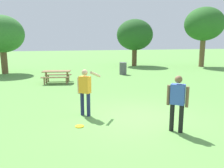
{
  "coord_description": "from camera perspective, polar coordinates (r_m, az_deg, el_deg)",
  "views": [
    {
      "loc": [
        -3.12,
        -6.64,
        2.57
      ],
      "look_at": [
        -0.58,
        1.25,
        1.0
      ],
      "focal_mm": 35.99,
      "sensor_mm": 36.0,
      "label": 1
    }
  ],
  "objects": [
    {
      "name": "frisbee",
      "position": [
        7.08,
        -8.26,
        -10.57
      ],
      "size": [
        0.27,
        0.27,
        0.03
      ],
      "primitive_type": "cylinder",
      "color": "yellow",
      "rests_on": "ground"
    },
    {
      "name": "tree_slender_mid",
      "position": [
        25.23,
        22.37,
        13.83
      ],
      "size": [
        3.92,
        3.92,
        5.99
      ],
      "color": "brown",
      "rests_on": "ground"
    },
    {
      "name": "tree_broad_center",
      "position": [
        20.22,
        -26.2,
        11.26
      ],
      "size": [
        3.45,
        3.45,
        4.64
      ],
      "color": "brown",
      "rests_on": "ground"
    },
    {
      "name": "trash_can_further_along",
      "position": [
        17.82,
        2.81,
        3.97
      ],
      "size": [
        0.59,
        0.59,
        0.96
      ],
      "color": "#515156",
      "rests_on": "ground"
    },
    {
      "name": "picnic_table_near",
      "position": [
        14.54,
        -13.86,
        2.47
      ],
      "size": [
        1.98,
        1.78,
        0.77
      ],
      "color": "olive",
      "rests_on": "ground"
    },
    {
      "name": "person_thrower",
      "position": [
        7.82,
        -6.82,
        -1.23
      ],
      "size": [
        0.84,
        0.47,
        1.64
      ],
      "color": "#1E234C",
      "rests_on": "ground"
    },
    {
      "name": "tree_far_right",
      "position": [
        24.37,
        5.8,
        12.27
      ],
      "size": [
        3.8,
        3.8,
        4.9
      ],
      "color": "brown",
      "rests_on": "ground"
    },
    {
      "name": "person_catcher",
      "position": [
        6.62,
        16.28,
        -3.95
      ],
      "size": [
        0.46,
        0.46,
        1.64
      ],
      "color": "black",
      "rests_on": "ground"
    },
    {
      "name": "ground_plane",
      "position": [
        7.77,
        6.99,
        -8.67
      ],
      "size": [
        120.0,
        120.0,
        0.0
      ],
      "primitive_type": "plane",
      "color": "#609947"
    }
  ]
}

